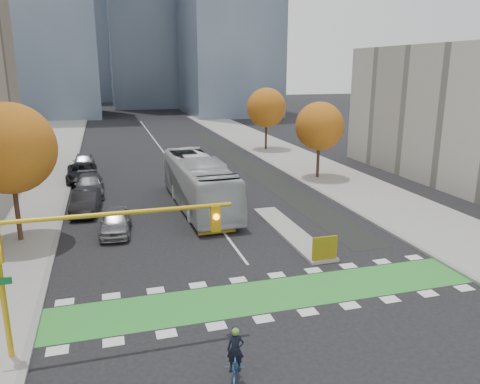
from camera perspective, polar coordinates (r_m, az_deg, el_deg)
ground at (r=20.67m, az=5.20°, el=-14.23°), size 300.00×300.00×0.00m
sidewalk_west at (r=38.67m, az=-25.63°, el=-1.49°), size 7.00×120.00×0.15m
sidewalk_east at (r=43.12m, az=12.33°, el=1.25°), size 7.00×120.00×0.15m
curb_west at (r=38.21m, az=-20.47°, el=-1.13°), size 0.30×120.00×0.16m
curb_east at (r=41.59m, az=8.08°, el=0.95°), size 0.30×120.00×0.16m
bike_crossing at (r=21.90m, az=3.74°, el=-12.40°), size 20.00×3.00×0.01m
centre_line at (r=58.02m, az=-9.29°, el=4.82°), size 0.15×70.00×0.01m
bike_lane_paint at (r=49.89m, az=0.76°, el=3.37°), size 2.50×50.00×0.01m
median_island at (r=29.63m, az=6.12°, el=-4.79°), size 1.60×10.00×0.16m
hazard_board at (r=25.30m, az=10.29°, el=-6.76°), size 1.40×0.12×1.30m
tree_west at (r=29.55m, az=-26.31°, el=4.78°), size 5.20×5.20×8.22m
tree_east_near at (r=43.35m, az=9.67°, el=7.90°), size 4.40×4.40×7.08m
tree_east_far at (r=58.22m, az=3.23°, el=10.23°), size 4.80×4.80×7.65m
traffic_signal_west at (r=17.36m, az=-19.15°, el=-6.24°), size 8.53×0.56×5.20m
cyclist at (r=16.30m, az=-0.55°, el=-20.25°), size 1.12×1.83×1.99m
bus at (r=34.48m, az=-5.05°, el=1.15°), size 3.45×13.36×3.70m
parked_car_a at (r=30.15m, az=-14.93°, el=-3.51°), size 2.23×4.64×1.53m
parked_car_b at (r=34.96m, az=-18.31°, el=-1.14°), size 2.15×5.02×1.61m
parked_car_c at (r=39.80m, az=-17.89°, el=0.79°), size 2.25×5.51×1.60m
parked_car_d at (r=44.70m, az=-18.72°, el=2.23°), size 2.76×5.79×1.60m
parked_car_e at (r=49.59m, az=-18.53°, el=3.51°), size 2.15×5.04×1.70m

